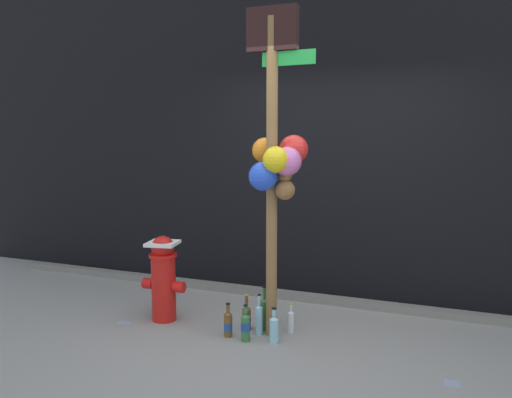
% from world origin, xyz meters
% --- Properties ---
extents(ground_plane, '(14.00, 14.00, 0.00)m').
position_xyz_m(ground_plane, '(0.00, 0.00, 0.00)').
color(ground_plane, gray).
extents(building_wall, '(10.00, 0.20, 3.71)m').
position_xyz_m(building_wall, '(0.00, 1.71, 1.85)').
color(building_wall, black).
rests_on(building_wall, ground_plane).
extents(curb_strip, '(8.00, 0.12, 0.08)m').
position_xyz_m(curb_strip, '(0.00, 1.30, 0.04)').
color(curb_strip, slate).
rests_on(curb_strip, ground_plane).
extents(memorial_post, '(0.61, 0.53, 2.82)m').
position_xyz_m(memorial_post, '(-0.19, 0.27, 1.63)').
color(memorial_post, olive).
rests_on(memorial_post, ground_plane).
extents(fire_hydrant, '(0.44, 0.32, 0.82)m').
position_xyz_m(fire_hydrant, '(-1.32, 0.25, 0.43)').
color(fire_hydrant, red).
rests_on(fire_hydrant, ground_plane).
extents(bottle_0, '(0.06, 0.06, 0.27)m').
position_xyz_m(bottle_0, '(-0.09, 0.40, 0.11)').
color(bottle_0, silver).
rests_on(bottle_0, ground_plane).
extents(bottle_1, '(0.08, 0.08, 0.33)m').
position_xyz_m(bottle_1, '(-0.50, 0.33, 0.11)').
color(bottle_1, brown).
rests_on(bottle_1, ground_plane).
extents(bottle_2, '(0.08, 0.08, 0.32)m').
position_xyz_m(bottle_2, '(-0.39, 0.06, 0.13)').
color(bottle_2, '#337038').
rests_on(bottle_2, ground_plane).
extents(bottle_3, '(0.07, 0.07, 0.37)m').
position_xyz_m(bottle_3, '(-0.32, 0.58, 0.15)').
color(bottle_3, '#B2DBEA').
rests_on(bottle_3, ground_plane).
extents(bottle_4, '(0.08, 0.08, 0.31)m').
position_xyz_m(bottle_4, '(-0.15, 0.12, 0.13)').
color(bottle_4, '#93CCE0').
rests_on(bottle_4, ground_plane).
extents(bottle_5, '(0.08, 0.08, 0.30)m').
position_xyz_m(bottle_5, '(-0.58, 0.10, 0.12)').
color(bottle_5, brown).
rests_on(bottle_5, ground_plane).
extents(bottle_6, '(0.06, 0.06, 0.37)m').
position_xyz_m(bottle_6, '(-0.34, 0.25, 0.15)').
color(bottle_6, '#93CCE0').
rests_on(bottle_6, ground_plane).
extents(bottle_7, '(0.07, 0.07, 0.41)m').
position_xyz_m(bottle_7, '(-0.33, 0.35, 0.16)').
color(bottle_7, '#337038').
rests_on(bottle_7, ground_plane).
extents(litter_0, '(0.12, 0.12, 0.01)m').
position_xyz_m(litter_0, '(1.28, -0.11, 0.00)').
color(litter_0, '#8C99B2').
rests_on(litter_0, ground_plane).
extents(litter_1, '(0.16, 0.09, 0.01)m').
position_xyz_m(litter_1, '(-1.63, 0.03, 0.00)').
color(litter_1, '#8C99B2').
rests_on(litter_1, ground_plane).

